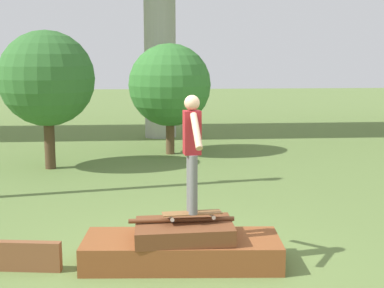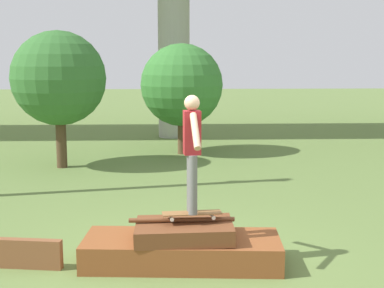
{
  "view_description": "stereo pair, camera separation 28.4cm",
  "coord_description": "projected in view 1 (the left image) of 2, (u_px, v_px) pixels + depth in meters",
  "views": [
    {
      "loc": [
        -0.44,
        -7.02,
        2.85
      ],
      "look_at": [
        0.14,
        -0.06,
        1.69
      ],
      "focal_mm": 50.0,
      "sensor_mm": 36.0,
      "label": 1
    },
    {
      "loc": [
        -0.15,
        -7.04,
        2.85
      ],
      "look_at": [
        0.14,
        -0.06,
        1.69
      ],
      "focal_mm": 50.0,
      "sensor_mm": 36.0,
      "label": 2
    }
  ],
  "objects": [
    {
      "name": "tree_behind_right",
      "position": [
        170.0,
        85.0,
        15.42
      ],
      "size": [
        2.38,
        2.38,
        3.21
      ],
      "color": "brown",
      "rests_on": "ground_plane"
    },
    {
      "name": "skater",
      "position": [
        192.0,
        146.0,
        7.09
      ],
      "size": [
        0.24,
        1.12,
        1.59
      ],
      "color": "slate",
      "rests_on": "skateboard"
    },
    {
      "name": "skateboard",
      "position": [
        192.0,
        213.0,
        7.24
      ],
      "size": [
        0.82,
        0.28,
        0.09
      ],
      "color": "brown",
      "rests_on": "scrap_pile"
    },
    {
      "name": "scrap_pile",
      "position": [
        182.0,
        247.0,
        7.36
      ],
      "size": [
        2.76,
        1.16,
        0.66
      ],
      "color": "brown",
      "rests_on": "ground_plane"
    },
    {
      "name": "ground_plane",
      "position": [
        182.0,
        264.0,
        7.41
      ],
      "size": [
        80.0,
        80.0,
        0.0
      ],
      "primitive_type": "plane",
      "color": "olive"
    },
    {
      "name": "scrap_plank_loose",
      "position": [
        22.0,
        256.0,
        7.14
      ],
      "size": [
        1.05,
        0.27,
        0.41
      ],
      "color": "brown",
      "rests_on": "ground_plane"
    },
    {
      "name": "tree_behind_left",
      "position": [
        47.0,
        79.0,
        13.33
      ],
      "size": [
        2.39,
        2.39,
        3.49
      ],
      "color": "#4C3823",
      "rests_on": "ground_plane"
    }
  ]
}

